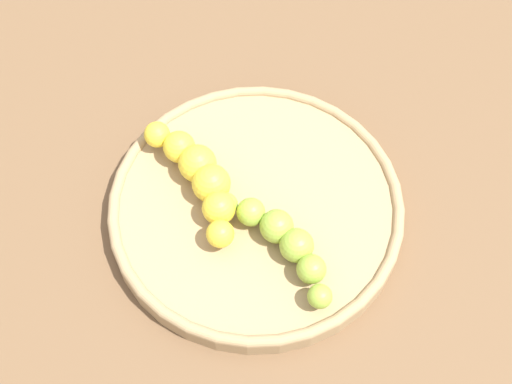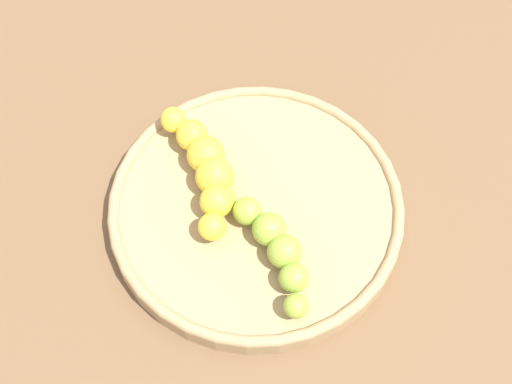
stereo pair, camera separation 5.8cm
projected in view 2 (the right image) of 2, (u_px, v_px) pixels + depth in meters
name	position (u px, v px, depth m)	size (l,w,h in m)	color
ground_plane	(256.00, 214.00, 0.61)	(2.40, 2.40, 0.00)	brown
fruit_bowl	(256.00, 207.00, 0.60)	(0.26, 0.26, 0.02)	#A08259
banana_green	(272.00, 243.00, 0.56)	(0.08, 0.11, 0.03)	#8CAD38
banana_yellow	(205.00, 167.00, 0.60)	(0.10, 0.10, 0.03)	yellow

